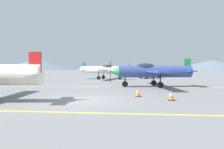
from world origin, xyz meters
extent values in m
plane|color=slate|center=(0.00, 0.00, 0.00)|extent=(400.00, 400.00, 0.00)
cube|color=yellow|center=(0.00, -3.16, 0.01)|extent=(80.00, 0.16, 0.01)
cube|color=yellow|center=(0.00, 8.17, 0.01)|extent=(80.00, 0.16, 0.01)
cube|color=silver|center=(-2.37, -0.87, 1.63)|extent=(1.04, 2.89, 0.11)
cube|color=red|center=(-2.37, -0.87, 2.23)|extent=(0.70, 0.20, 1.31)
cylinder|color=#33478C|center=(5.54, 8.51, 1.58)|extent=(7.50, 2.22, 1.20)
cone|color=#1E8C3F|center=(1.49, 7.94, 1.58)|extent=(0.90, 1.12, 1.02)
cube|color=black|center=(1.06, 7.88, 1.58)|extent=(0.06, 0.14, 2.18)
ellipsoid|color=#1E2833|center=(4.57, 8.37, 1.94)|extent=(2.29, 1.28, 0.98)
cube|color=#33478C|center=(5.11, 8.45, 1.63)|extent=(2.53, 9.66, 0.17)
cube|color=#33478C|center=(8.88, 8.98, 1.63)|extent=(1.15, 2.91, 0.11)
cube|color=#1E8C3F|center=(8.88, 8.98, 2.23)|extent=(0.70, 0.23, 1.31)
cylinder|color=black|center=(2.52, 8.08, 0.85)|extent=(0.11, 0.11, 1.10)
cylinder|color=black|center=(2.52, 8.08, 0.31)|extent=(0.62, 0.21, 0.61)
cylinder|color=black|center=(5.59, 9.73, 0.85)|extent=(0.11, 0.11, 1.10)
cylinder|color=black|center=(5.59, 9.73, 0.31)|extent=(0.62, 0.21, 0.61)
cylinder|color=black|center=(5.92, 7.35, 0.85)|extent=(0.11, 0.11, 1.10)
cylinder|color=black|center=(5.92, 7.35, 0.31)|extent=(0.62, 0.21, 0.61)
cylinder|color=white|center=(-1.59, 20.46, 1.58)|extent=(7.50, 2.60, 1.20)
cone|color=blue|center=(2.42, 19.67, 1.58)|extent=(0.94, 1.15, 1.02)
cube|color=black|center=(2.84, 19.59, 1.58)|extent=(0.07, 0.14, 2.18)
ellipsoid|color=#1E2833|center=(-0.63, 20.27, 1.94)|extent=(2.33, 1.38, 0.98)
cube|color=white|center=(-1.17, 20.37, 1.63)|extent=(3.02, 9.64, 0.17)
cube|color=white|center=(-4.91, 21.11, 1.63)|extent=(1.29, 2.93, 0.11)
cube|color=blue|center=(-4.91, 21.11, 2.23)|extent=(0.70, 0.26, 1.31)
cylinder|color=black|center=(1.40, 19.87, 0.85)|extent=(0.11, 0.11, 1.10)
cylinder|color=black|center=(1.40, 19.87, 0.31)|extent=(0.62, 0.25, 0.61)
cylinder|color=black|center=(-2.04, 19.32, 0.85)|extent=(0.11, 0.11, 1.10)
cylinder|color=black|center=(-2.04, 19.32, 0.31)|extent=(0.62, 0.25, 0.61)
cylinder|color=black|center=(-1.58, 21.68, 0.85)|extent=(0.11, 0.11, 1.10)
cylinder|color=black|center=(-1.58, 21.68, 0.31)|extent=(0.62, 0.25, 0.61)
cube|color=white|center=(6.60, 24.09, 0.70)|extent=(4.57, 3.89, 0.75)
cube|color=black|center=(6.73, 24.18, 1.35)|extent=(2.88, 2.66, 0.55)
cylinder|color=black|center=(4.92, 24.05, 0.32)|extent=(0.65, 0.54, 0.64)
cylinder|color=black|center=(5.92, 22.55, 0.32)|extent=(0.65, 0.54, 0.64)
cylinder|color=black|center=(7.28, 25.63, 0.32)|extent=(0.65, 0.54, 0.64)
cylinder|color=black|center=(8.28, 24.13, 0.32)|extent=(0.65, 0.54, 0.64)
cube|color=black|center=(5.52, 0.51, 0.02)|extent=(0.36, 0.36, 0.04)
cone|color=orange|center=(5.52, 0.51, 0.32)|extent=(0.29, 0.29, 0.55)
cylinder|color=white|center=(5.52, 0.51, 0.34)|extent=(0.20, 0.20, 0.08)
cube|color=black|center=(3.57, 1.85, 0.02)|extent=(0.36, 0.36, 0.04)
cone|color=orange|center=(3.57, 1.85, 0.32)|extent=(0.29, 0.29, 0.55)
cylinder|color=white|center=(3.57, 1.85, 0.34)|extent=(0.20, 0.20, 0.08)
cone|color=slate|center=(-67.75, 131.48, 4.01)|extent=(67.64, 67.64, 8.02)
cone|color=slate|center=(62.08, 134.15, 3.51)|extent=(66.58, 66.58, 7.02)
camera|label=1|loc=(3.02, -11.39, 2.01)|focal=30.86mm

